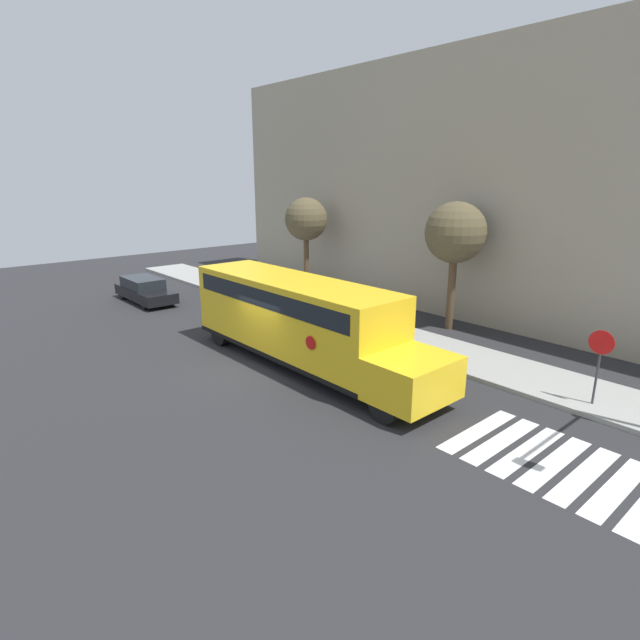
% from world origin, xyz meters
% --- Properties ---
extents(ground_plane, '(60.00, 60.00, 0.00)m').
position_xyz_m(ground_plane, '(0.00, 0.00, 0.00)').
color(ground_plane, '#28282B').
extents(sidewalk_strip, '(44.00, 3.00, 0.15)m').
position_xyz_m(sidewalk_strip, '(0.00, 6.50, 0.07)').
color(sidewalk_strip, '#9E9E99').
rests_on(sidewalk_strip, ground).
extents(building_backdrop, '(32.00, 4.00, 12.38)m').
position_xyz_m(building_backdrop, '(0.00, 13.00, 6.19)').
color(building_backdrop, '#9E937F').
rests_on(building_backdrop, ground).
extents(crosswalk_stripes, '(5.40, 3.20, 0.01)m').
position_xyz_m(crosswalk_stripes, '(10.35, 2.00, 0.00)').
color(crosswalk_stripes, white).
rests_on(crosswalk_stripes, ground).
extents(school_bus, '(11.29, 2.57, 3.16)m').
position_xyz_m(school_bus, '(0.73, 1.49, 1.81)').
color(school_bus, yellow).
rests_on(school_bus, ground).
extents(parked_car, '(4.73, 1.71, 1.33)m').
position_xyz_m(parked_car, '(-12.43, 1.07, 0.67)').
color(parked_car, black).
rests_on(parked_car, ground).
extents(stop_sign, '(0.72, 0.10, 2.46)m').
position_xyz_m(stop_sign, '(9.37, 5.79, 1.64)').
color(stop_sign, '#38383A').
rests_on(stop_sign, ground).
extents(tree_near_sidewalk, '(2.67, 2.67, 5.71)m').
position_xyz_m(tree_near_sidewalk, '(1.70, 9.49, 4.31)').
color(tree_near_sidewalk, brown).
rests_on(tree_near_sidewalk, ground).
extents(tree_far_sidewalk, '(2.44, 2.44, 5.59)m').
position_xyz_m(tree_far_sidewalk, '(-8.10, 9.14, 4.31)').
color(tree_far_sidewalk, brown).
rests_on(tree_far_sidewalk, ground).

